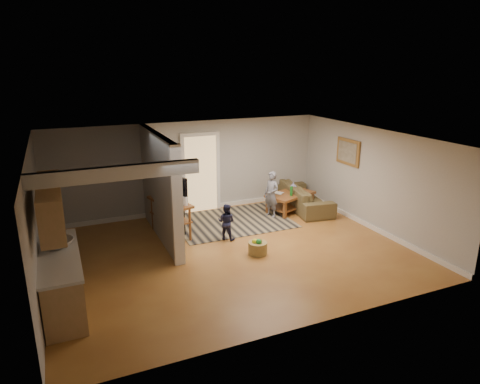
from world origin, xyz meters
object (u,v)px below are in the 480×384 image
tv_console (171,204)px  toy_basket (258,247)px  sofa (304,208)px  speaker_right (183,218)px  child (271,216)px  speaker_left (172,220)px  toddler (227,239)px  coffee_table (290,197)px

tv_console → toy_basket: size_ratio=3.51×
sofa → speaker_right: speaker_right is taller
toy_basket → child: 2.41m
speaker_left → toddler: size_ratio=1.12×
tv_console → speaker_left: 0.44m
sofa → coffee_table: coffee_table is taller
tv_console → child: size_ratio=1.17×
sofa → coffee_table: (-0.49, -0.05, 0.41)m
child → sofa: bearing=81.8°
coffee_table → speaker_right: (-3.24, -0.50, 0.03)m
speaker_right → toy_basket: size_ratio=2.12×
coffee_table → toddler: bearing=-153.9°
speaker_right → child: (2.53, 0.30, -0.44)m
toy_basket → child: size_ratio=0.33×
speaker_right → toddler: bearing=-15.5°
coffee_table → speaker_left: 3.63m
speaker_right → toddler: 1.16m
toy_basket → speaker_left: bearing=135.1°
toy_basket → child: (1.36, 1.99, -0.15)m
speaker_right → toy_basket: speaker_right is taller
coffee_table → speaker_right: 3.28m
speaker_right → toddler: size_ratio=1.01×
sofa → child: 1.22m
toddler → toy_basket: bearing=150.9°
coffee_table → toddler: 2.70m
speaker_left → toddler: speaker_left is taller
tv_console → speaker_right: (0.26, -0.12, -0.34)m
sofa → child: (-1.19, -0.25, 0.00)m
speaker_right → toddler: (0.84, -0.67, -0.44)m
speaker_right → toy_basket: (1.17, -1.69, -0.29)m
toy_basket → toddler: 1.08m
toddler → speaker_left: bearing=21.2°
sofa → toy_basket: 3.40m
tv_console → sofa: bearing=-8.7°
toddler → speaker_right: bearing=4.7°
toy_basket → sofa: bearing=41.2°
toddler → child: bearing=-106.9°
coffee_table → speaker_right: size_ratio=1.72×
coffee_table → tv_console: tv_console is taller
toy_basket → toddler: size_ratio=0.48×
toy_basket → child: child is taller
speaker_left → coffee_table: bearing=11.9°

